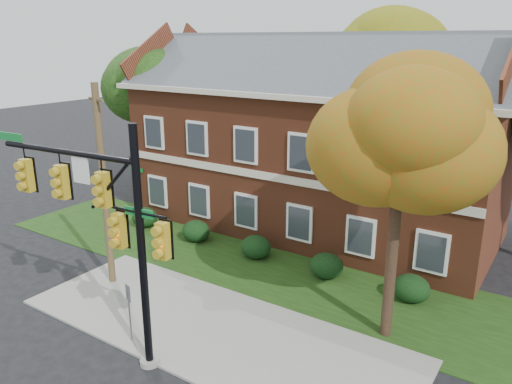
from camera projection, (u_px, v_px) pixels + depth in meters
The scene contains 15 objects.
ground at pixel (193, 344), 16.14m from camera, with size 120.00×120.00×0.00m, color black.
sidewalk at pixel (212, 329), 16.92m from camera, with size 14.00×5.00×0.08m, color gray.
grass_strip at pixel (286, 274), 20.91m from camera, with size 30.00×6.00×0.04m, color #193811.
apartment_building at pixel (313, 131), 25.24m from camera, with size 18.80×8.80×9.74m.
hedge_far_left at pixel (145, 217), 26.08m from camera, with size 1.40×1.26×1.05m, color black.
hedge_left at pixel (196, 231), 24.23m from camera, with size 1.40×1.26×1.05m, color black.
hedge_center at pixel (256, 247), 22.37m from camera, with size 1.40×1.26×1.05m, color black.
hedge_right at pixel (326, 266), 20.52m from camera, with size 1.40×1.26×1.05m, color black.
hedge_far_right at pixel (411, 288), 18.66m from camera, with size 1.40×1.26×1.05m, color black.
tree_near_right at pixel (408, 139), 14.48m from camera, with size 4.50×4.25×8.58m.
tree_left_rear at pixel (156, 89), 29.01m from camera, with size 5.40×5.10×8.88m.
tree_far_rear at pixel (397, 50), 29.63m from camera, with size 6.84×6.46×11.52m.
traffic_signal at pixel (105, 216), 14.42m from camera, with size 6.58×0.87×7.36m.
utility_pole at pixel (104, 187), 19.06m from camera, with size 1.21×0.46×7.98m.
sign_post at pixel (129, 303), 15.91m from camera, with size 0.29×0.13×2.04m.
Camera 1 is at (9.46, -10.49, 9.47)m, focal length 35.00 mm.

